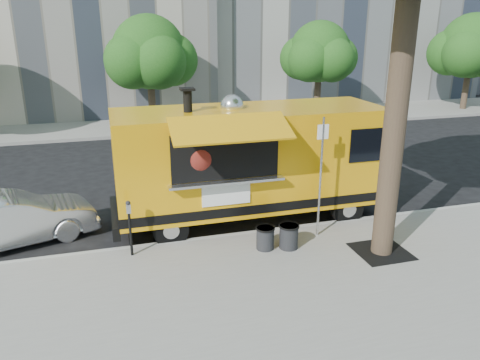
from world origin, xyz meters
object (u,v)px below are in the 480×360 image
object	(u,v)px
sedan	(12,220)
far_tree_c	(320,52)
trash_bin_left	(265,237)
sign_post	(321,171)
food_truck	(249,160)
far_tree_b	(149,52)
parking_meter	(130,222)
trash_bin_right	(289,236)
far_tree_d	(472,46)

from	to	relation	value
sedan	far_tree_c	bearing A→B (deg)	-66.07
sedan	trash_bin_left	world-z (taller)	sedan
far_tree_c	sign_post	distance (m)	15.48
far_tree_c	sedan	bearing A→B (deg)	-138.73
food_truck	sedan	size ratio (longest dim) A/B	1.89
sign_post	far_tree_c	bearing A→B (deg)	65.19
sedan	trash_bin_left	bearing A→B (deg)	-128.63
far_tree_b	parking_meter	bearing A→B (deg)	-98.10
far_tree_b	sign_post	size ratio (longest dim) A/B	1.83
sign_post	sedan	distance (m)	7.62
sign_post	trash_bin_right	size ratio (longest dim) A/B	5.18
sedan	far_tree_b	bearing A→B (deg)	-38.29
parking_meter	food_truck	distance (m)	3.69
food_truck	trash_bin_left	bearing A→B (deg)	-96.56
far_tree_d	food_truck	world-z (taller)	far_tree_d
sign_post	parking_meter	xyz separation A→B (m)	(-4.55, 0.20, -0.87)
trash_bin_left	trash_bin_right	xyz separation A→B (m)	(0.55, -0.11, 0.02)
far_tree_d	sedan	size ratio (longest dim) A/B	1.44
sign_post	food_truck	world-z (taller)	food_truck
far_tree_b	trash_bin_left	distance (m)	15.02
sedan	sign_post	bearing A→B (deg)	-122.01
food_truck	far_tree_d	bearing A→B (deg)	35.01
parking_meter	far_tree_d	bearing A→B (deg)	33.60
food_truck	sign_post	bearing A→B (deg)	-53.66
far_tree_d	food_truck	xyz separation A→B (m)	(-17.72, -12.43, -2.16)
far_tree_b	trash_bin_left	world-z (taller)	far_tree_b
far_tree_b	sign_post	world-z (taller)	far_tree_b
sign_post	parking_meter	bearing A→B (deg)	177.48
trash_bin_left	trash_bin_right	distance (m)	0.56
trash_bin_left	sign_post	bearing A→B (deg)	12.83
far_tree_b	sedan	size ratio (longest dim) A/B	1.40
food_truck	trash_bin_right	distance (m)	2.54
sedan	trash_bin_left	xyz separation A→B (m)	(5.77, -2.25, -0.20)
far_tree_c	trash_bin_left	size ratio (longest dim) A/B	9.60
far_tree_d	sign_post	world-z (taller)	far_tree_d
food_truck	trash_bin_right	size ratio (longest dim) A/B	12.81
trash_bin_left	food_truck	bearing A→B (deg)	83.47
parking_meter	trash_bin_right	size ratio (longest dim) A/B	2.30
trash_bin_right	trash_bin_left	bearing A→B (deg)	168.76
parking_meter	food_truck	bearing A→B (deg)	24.92
far_tree_d	food_truck	distance (m)	21.75
far_tree_d	trash_bin_left	xyz separation A→B (m)	(-17.96, -14.49, -3.45)
far_tree_d	sedan	distance (m)	26.90
sedan	trash_bin_right	world-z (taller)	sedan
far_tree_d	trash_bin_right	distance (m)	22.98
food_truck	trash_bin_left	distance (m)	2.45
sign_post	trash_bin_right	xyz separation A→B (m)	(-0.96, -0.45, -1.39)
far_tree_c	trash_bin_left	xyz separation A→B (m)	(-7.96, -14.29, -3.28)
sign_post	trash_bin_right	distance (m)	1.75
far_tree_c	parking_meter	bearing A→B (deg)	-128.66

